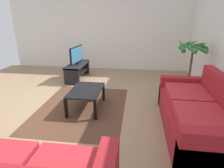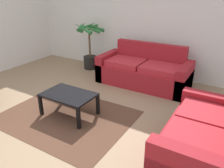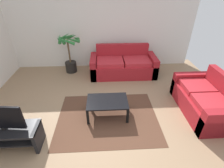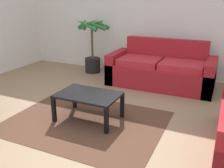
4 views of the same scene
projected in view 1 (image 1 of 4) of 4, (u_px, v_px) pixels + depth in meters
name	position (u px, v px, depth m)	size (l,w,h in m)	color
ground_plane	(71.00, 106.00, 3.91)	(6.60, 6.60, 0.00)	#937556
wall_left	(98.00, 28.00, 6.24)	(0.06, 6.00, 2.70)	silver
couch_main	(197.00, 115.00, 2.94)	(2.05, 0.90, 0.90)	maroon
tv_stand	(77.00, 69.00, 5.47)	(1.10, 0.45, 0.45)	black
tv	(77.00, 55.00, 5.33)	(0.81, 0.12, 0.49)	black
coffee_table	(86.00, 92.00, 3.69)	(0.89, 0.59, 0.40)	black
area_rug	(82.00, 107.00, 3.82)	(2.20, 1.70, 0.01)	#513323
potted_palm	(190.00, 68.00, 4.38)	(0.73, 0.74, 1.28)	black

